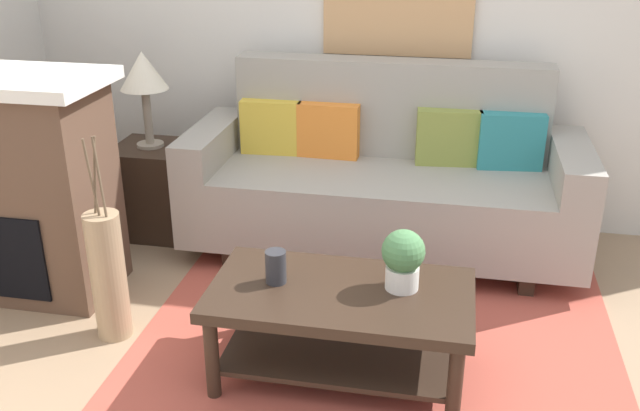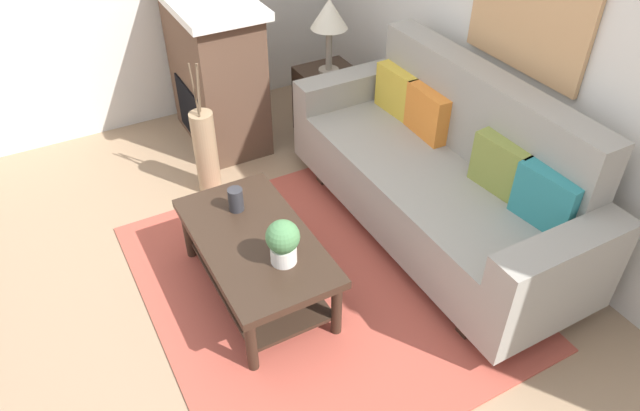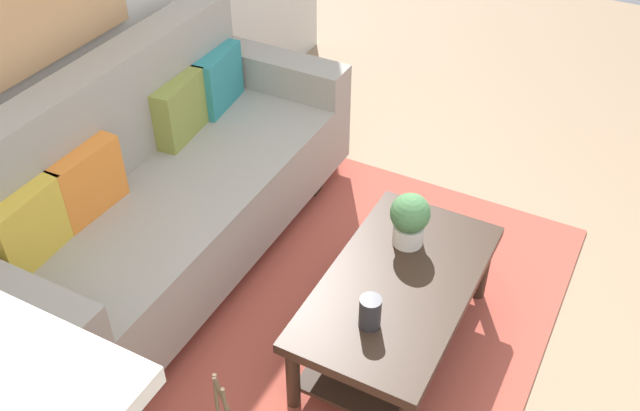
# 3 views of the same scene
# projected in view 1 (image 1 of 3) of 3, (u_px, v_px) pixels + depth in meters

# --- Properties ---
(ground_plane) EXTENTS (8.86, 8.86, 0.00)m
(ground_plane) POSITION_uv_depth(u_px,v_px,m) (363.00, 400.00, 2.95)
(ground_plane) COLOR #9E7F60
(wall_back) EXTENTS (4.86, 0.10, 2.70)m
(wall_back) POSITION_uv_depth(u_px,v_px,m) (415.00, 6.00, 4.18)
(wall_back) COLOR silver
(wall_back) RESTS_ON ground_plane
(area_rug) EXTENTS (2.23, 1.97, 0.01)m
(area_rug) POSITION_uv_depth(u_px,v_px,m) (378.00, 333.00, 3.40)
(area_rug) COLOR #B24C3D
(area_rug) RESTS_ON ground_plane
(couch) EXTENTS (2.23, 0.84, 1.08)m
(couch) POSITION_uv_depth(u_px,v_px,m) (384.00, 181.00, 4.08)
(couch) COLOR gray
(couch) RESTS_ON ground_plane
(throw_pillow_mustard) EXTENTS (0.37, 0.14, 0.32)m
(throw_pillow_mustard) POSITION_uv_depth(u_px,v_px,m) (272.00, 127.00, 4.22)
(throw_pillow_mustard) COLOR gold
(throw_pillow_mustard) RESTS_ON couch
(throw_pillow_orange) EXTENTS (0.36, 0.13, 0.32)m
(throw_pillow_orange) POSITION_uv_depth(u_px,v_px,m) (329.00, 130.00, 4.16)
(throw_pillow_orange) COLOR orange
(throw_pillow_orange) RESTS_ON couch
(throw_pillow_olive) EXTENTS (0.37, 0.16, 0.32)m
(throw_pillow_olive) POSITION_uv_depth(u_px,v_px,m) (448.00, 137.00, 4.03)
(throw_pillow_olive) COLOR olive
(throw_pillow_olive) RESTS_ON couch
(throw_pillow_teal) EXTENTS (0.37, 0.16, 0.32)m
(throw_pillow_teal) POSITION_uv_depth(u_px,v_px,m) (511.00, 141.00, 3.97)
(throw_pillow_teal) COLOR teal
(throw_pillow_teal) RESTS_ON couch
(coffee_table) EXTENTS (1.10, 0.60, 0.43)m
(coffee_table) POSITION_uv_depth(u_px,v_px,m) (340.00, 313.00, 2.99)
(coffee_table) COLOR #332319
(coffee_table) RESTS_ON ground_plane
(tabletop_vase) EXTENTS (0.09, 0.09, 0.14)m
(tabletop_vase) POSITION_uv_depth(u_px,v_px,m) (276.00, 267.00, 2.97)
(tabletop_vase) COLOR #2D2D33
(tabletop_vase) RESTS_ON coffee_table
(potted_plant_tabletop) EXTENTS (0.18, 0.18, 0.26)m
(potted_plant_tabletop) POSITION_uv_depth(u_px,v_px,m) (403.00, 258.00, 2.90)
(potted_plant_tabletop) COLOR white
(potted_plant_tabletop) RESTS_ON coffee_table
(side_table) EXTENTS (0.44, 0.44, 0.56)m
(side_table) POSITION_uv_depth(u_px,v_px,m) (155.00, 189.00, 4.37)
(side_table) COLOR #332319
(side_table) RESTS_ON ground_plane
(table_lamp) EXTENTS (0.28, 0.28, 0.57)m
(table_lamp) POSITION_uv_depth(u_px,v_px,m) (143.00, 75.00, 4.09)
(table_lamp) COLOR gray
(table_lamp) RESTS_ON side_table
(fireplace) EXTENTS (1.02, 0.58, 1.16)m
(fireplace) POSITION_uv_depth(u_px,v_px,m) (17.00, 185.00, 3.60)
(fireplace) COLOR brown
(fireplace) RESTS_ON ground_plane
(floor_vase) EXTENTS (0.16, 0.16, 0.63)m
(floor_vase) POSITION_uv_depth(u_px,v_px,m) (108.00, 276.00, 3.28)
(floor_vase) COLOR tan
(floor_vase) RESTS_ON ground_plane
(floor_vase_branch_a) EXTENTS (0.05, 0.05, 0.36)m
(floor_vase_branch_a) POSITION_uv_depth(u_px,v_px,m) (99.00, 177.00, 3.08)
(floor_vase_branch_a) COLOR brown
(floor_vase_branch_a) RESTS_ON floor_vase
(floor_vase_branch_b) EXTENTS (0.05, 0.02, 0.36)m
(floor_vase_branch_b) POSITION_uv_depth(u_px,v_px,m) (95.00, 175.00, 3.10)
(floor_vase_branch_b) COLOR brown
(floor_vase_branch_b) RESTS_ON floor_vase
(floor_vase_branch_c) EXTENTS (0.04, 0.02, 0.36)m
(floor_vase_branch_c) POSITION_uv_depth(u_px,v_px,m) (91.00, 178.00, 3.07)
(floor_vase_branch_c) COLOR brown
(floor_vase_branch_c) RESTS_ON floor_vase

